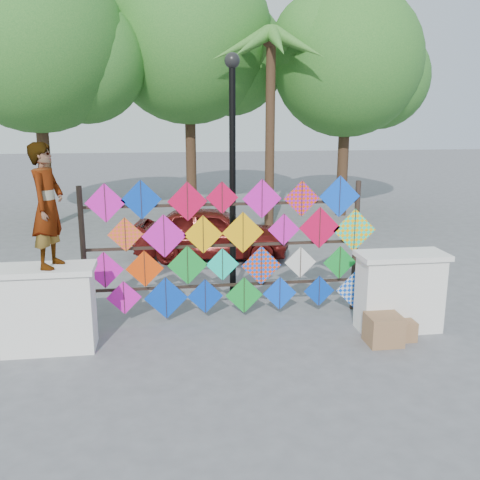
# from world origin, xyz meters

# --- Properties ---
(ground) EXTENTS (80.00, 80.00, 0.00)m
(ground) POSITION_xyz_m (0.00, 0.00, 0.00)
(ground) COLOR slate
(ground) RESTS_ON ground
(parapet_left) EXTENTS (1.40, 0.65, 1.28)m
(parapet_left) POSITION_xyz_m (-2.70, -0.20, 0.65)
(parapet_left) COLOR white
(parapet_left) RESTS_ON ground
(parapet_right) EXTENTS (1.40, 0.65, 1.28)m
(parapet_right) POSITION_xyz_m (2.70, -0.20, 0.65)
(parapet_right) COLOR white
(parapet_right) RESTS_ON ground
(kite_rack) EXTENTS (4.99, 0.24, 2.40)m
(kite_rack) POSITION_xyz_m (0.11, 0.73, 1.22)
(kite_rack) COLOR black
(kite_rack) RESTS_ON ground
(tree_west) EXTENTS (5.85, 5.20, 8.01)m
(tree_west) POSITION_xyz_m (-4.40, 9.03, 5.38)
(tree_west) COLOR #45311D
(tree_west) RESTS_ON ground
(tree_mid) EXTENTS (6.30, 5.60, 8.61)m
(tree_mid) POSITION_xyz_m (0.11, 11.03, 5.77)
(tree_mid) COLOR #45311D
(tree_mid) RESTS_ON ground
(tree_east) EXTENTS (5.40, 4.80, 7.42)m
(tree_east) POSITION_xyz_m (5.09, 9.53, 4.99)
(tree_east) COLOR #45311D
(tree_east) RESTS_ON ground
(palm_tree) EXTENTS (3.62, 3.62, 5.83)m
(palm_tree) POSITION_xyz_m (2.20, 8.00, 4.95)
(palm_tree) COLOR #45311D
(palm_tree) RESTS_ON ground
(vendor_woman) EXTENTS (0.56, 0.72, 1.76)m
(vendor_woman) POSITION_xyz_m (-2.59, -0.20, 2.16)
(vendor_woman) COLOR #99999E
(vendor_woman) RESTS_ON parapet_left
(sedan) EXTENTS (3.86, 2.03, 1.25)m
(sedan) POSITION_xyz_m (0.14, 4.62, 0.63)
(sedan) COLOR #5B120F
(sedan) RESTS_ON ground
(lamppost) EXTENTS (0.28, 0.28, 4.46)m
(lamppost) POSITION_xyz_m (0.30, 2.00, 2.69)
(lamppost) COLOR black
(lamppost) RESTS_ON ground
(cardboard_box_near) EXTENTS (0.51, 0.45, 0.45)m
(cardboard_box_near) POSITION_xyz_m (2.25, -0.69, 0.23)
(cardboard_box_near) COLOR olive
(cardboard_box_near) RESTS_ON ground
(cardboard_box_far) EXTENTS (0.36, 0.33, 0.31)m
(cardboard_box_far) POSITION_xyz_m (2.61, -0.58, 0.15)
(cardboard_box_far) COLOR olive
(cardboard_box_far) RESTS_ON ground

